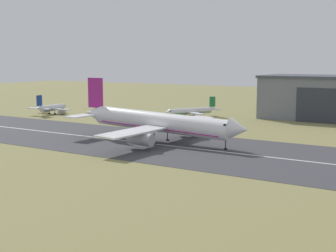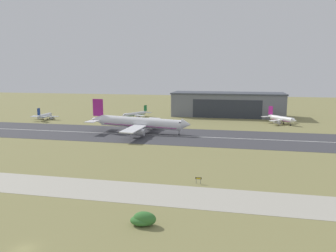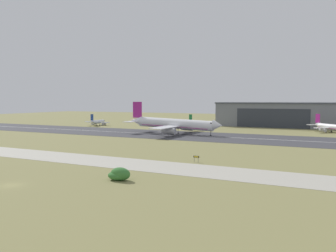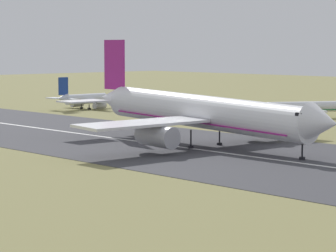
{
  "view_description": "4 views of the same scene",
  "coord_description": "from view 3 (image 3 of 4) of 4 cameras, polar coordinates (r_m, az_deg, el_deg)",
  "views": [
    {
      "loc": [
        56.37,
        4.94,
        21.75
      ],
      "look_at": [
        3.05,
        89.8,
        7.62
      ],
      "focal_mm": 50.0,
      "sensor_mm": 36.0,
      "label": 1
    },
    {
      "loc": [
        35.55,
        -46.13,
        30.68
      ],
      "look_at": [
        7.97,
        84.01,
        8.31
      ],
      "focal_mm": 35.0,
      "sensor_mm": 36.0,
      "label": 2
    },
    {
      "loc": [
        57.52,
        -46.0,
        17.42
      ],
      "look_at": [
        -1.5,
        79.49,
        6.59
      ],
      "focal_mm": 35.0,
      "sensor_mm": 36.0,
      "label": 3
    },
    {
      "loc": [
        75.38,
        20.93,
        15.4
      ],
      "look_at": [
        9.7,
        81.45,
        6.54
      ],
      "focal_mm": 85.0,
      "sensor_mm": 36.0,
      "label": 4
    }
  ],
  "objects": [
    {
      "name": "runway_centreline",
      "position": [
        162.33,
        4.29,
        -1.68
      ],
      "size": [
        354.96,
        0.7,
        0.01
      ],
      "primitive_type": "cube",
      "color": "silver",
      "rests_on": "runway_strip"
    },
    {
      "name": "runway_strip",
      "position": [
        162.34,
        4.29,
        -1.7
      ],
      "size": [
        394.4,
        40.79,
        0.06
      ],
      "primitive_type": "cube",
      "color": "#3D3D42",
      "rests_on": "ground_plane"
    },
    {
      "name": "airplane_landing",
      "position": [
        169.22,
        1.11,
        0.34
      ],
      "size": [
        52.37,
        46.86,
        16.71
      ],
      "color": "white",
      "rests_on": "ground_plane"
    },
    {
      "name": "airplane_parked_centre",
      "position": [
        234.01,
        -12.11,
        0.71
      ],
      "size": [
        17.88,
        17.29,
        8.16
      ],
      "color": "silver",
      "rests_on": "ground_plane"
    },
    {
      "name": "airplane_parked_east",
      "position": [
        199.17,
        26.19,
        -0.12
      ],
      "size": [
        19.78,
        20.67,
        9.8
      ],
      "color": "white",
      "rests_on": "ground_plane"
    },
    {
      "name": "runway_sign",
      "position": [
        93.15,
        4.95,
        -5.46
      ],
      "size": [
        1.7,
        0.13,
        1.81
      ],
      "color": "#4C4C51",
      "rests_on": "ground_plane"
    },
    {
      "name": "shrub_clump",
      "position": [
        73.05,
        -8.52,
        -8.38
      ],
      "size": [
        5.33,
        3.07,
        2.84
      ],
      "color": "#387533",
      "rests_on": "ground_plane"
    },
    {
      "name": "ground_plane",
      "position": [
        115.3,
        -5.07,
        -4.24
      ],
      "size": [
        634.4,
        634.4,
        0.0
      ],
      "primitive_type": "plane",
      "color": "olive"
    },
    {
      "name": "hangar_building",
      "position": [
        229.93,
        18.09,
        1.92
      ],
      "size": [
        75.6,
        25.24,
        16.17
      ],
      "color": "slate",
      "rests_on": "ground_plane"
    },
    {
      "name": "taxiway_road",
      "position": [
        97.02,
        -11.74,
        -5.96
      ],
      "size": [
        295.8,
        14.47,
        0.05
      ],
      "primitive_type": "cube",
      "color": "#B2AD9E",
      "rests_on": "ground_plane"
    },
    {
      "name": "airplane_parked_west",
      "position": [
        224.36,
        2.03,
        0.64
      ],
      "size": [
        18.47,
        22.29,
        7.71
      ],
      "color": "silver",
      "rests_on": "ground_plane"
    }
  ]
}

